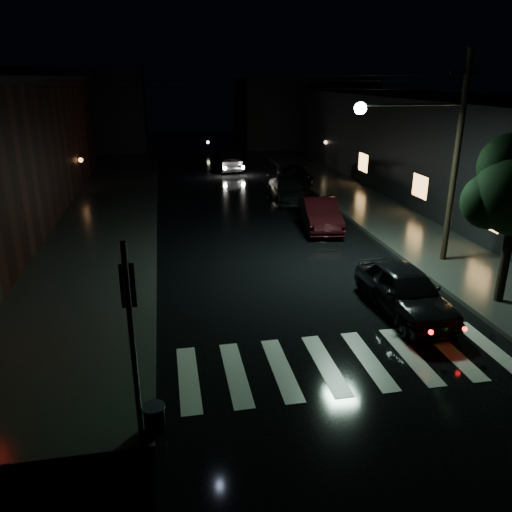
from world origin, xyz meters
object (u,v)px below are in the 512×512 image
parked_car_a (405,291)px  parked_car_b (320,214)px  parked_car_d (294,175)px  oncoming_car (226,161)px  parked_car_c (286,190)px

parked_car_a → parked_car_b: size_ratio=0.97×
parked_car_d → parked_car_a: bearing=-87.2°
parked_car_a → oncoming_car: (-2.30, 26.63, 0.00)m
parked_car_a → parked_car_c: (0.00, 15.71, -0.12)m
parked_car_a → parked_car_d: parked_car_a is taller
parked_car_a → parked_car_c: parked_car_a is taller
oncoming_car → parked_car_b: bearing=92.8°
parked_car_c → oncoming_car: bearing=102.9°
parked_car_a → parked_car_d: (1.68, 20.23, -0.12)m
oncoming_car → parked_car_d: bearing=116.5°
parked_car_c → parked_car_d: (1.68, 4.52, 0.01)m
parked_car_d → oncoming_car: size_ratio=1.00×
parked_car_b → oncoming_car: (-2.47, 17.09, 0.00)m
parked_car_c → parked_car_d: size_ratio=0.95×
parked_car_a → parked_car_b: parked_car_a is taller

